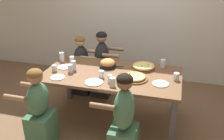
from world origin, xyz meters
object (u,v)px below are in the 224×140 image
(drinking_glass_a, at_px, (74,66))
(diner_near_left, at_px, (39,111))
(cocktail_glass_blue, at_px, (54,68))
(drinking_glass_f, at_px, (163,64))
(drinking_glass_b, at_px, (72,60))
(empty_plate_c, at_px, (64,67))
(drinking_glass_e, at_px, (176,77))
(diner_far_midleft, at_px, (102,67))
(empty_plate_a, at_px, (94,82))
(pizza_board_second, at_px, (143,67))
(pizza_board_main, at_px, (135,77))
(diner_near_midright, at_px, (123,122))
(drinking_glass_i, at_px, (112,83))
(empty_plate_b, at_px, (58,77))
(drinking_glass_d, at_px, (110,79))
(drinking_glass_h, at_px, (62,58))
(empty_plate_d, at_px, (160,84))
(skillet_bowl, at_px, (108,64))
(drinking_glass_g, at_px, (101,75))
(diner_far_left, at_px, (82,68))
(drinking_glass_c, at_px, (70,69))

(drinking_glass_a, bearing_deg, diner_near_left, -106.88)
(cocktail_glass_blue, relative_size, drinking_glass_f, 0.88)
(drinking_glass_b, bearing_deg, empty_plate_c, -107.45)
(drinking_glass_e, xyz_separation_m, diner_far_midleft, (-1.26, 0.71, -0.30))
(drinking_glass_a, bearing_deg, empty_plate_a, -36.59)
(pizza_board_second, distance_m, drinking_glass_b, 1.10)
(pizza_board_main, distance_m, pizza_board_second, 0.39)
(pizza_board_second, relative_size, diner_near_left, 0.32)
(empty_plate_a, distance_m, diner_near_midright, 0.68)
(drinking_glass_a, relative_size, drinking_glass_e, 1.45)
(pizza_board_main, distance_m, drinking_glass_b, 1.07)
(pizza_board_main, height_order, diner_far_midleft, diner_far_midleft)
(drinking_glass_a, bearing_deg, drinking_glass_i, -27.16)
(empty_plate_b, xyz_separation_m, diner_near_midright, (1.01, -0.39, -0.27))
(drinking_glass_d, height_order, drinking_glass_h, drinking_glass_h)
(pizza_board_main, relative_size, diner_near_left, 0.34)
(empty_plate_c, height_order, drinking_glass_f, drinking_glass_f)
(empty_plate_d, relative_size, drinking_glass_e, 2.14)
(empty_plate_c, height_order, drinking_glass_h, drinking_glass_h)
(empty_plate_d, distance_m, drinking_glass_h, 1.62)
(drinking_glass_b, xyz_separation_m, drinking_glass_h, (-0.19, 0.04, 0.01))
(cocktail_glass_blue, relative_size, drinking_glass_b, 0.98)
(drinking_glass_e, bearing_deg, pizza_board_main, -167.59)
(empty_plate_d, relative_size, drinking_glass_f, 1.68)
(empty_plate_c, relative_size, drinking_glass_a, 1.37)
(pizza_board_second, relative_size, drinking_glass_d, 3.21)
(drinking_glass_e, bearing_deg, cocktail_glass_blue, -174.38)
(skillet_bowl, relative_size, drinking_glass_g, 3.57)
(diner_far_left, bearing_deg, empty_plate_b, 4.87)
(cocktail_glass_blue, distance_m, drinking_glass_c, 0.24)
(empty_plate_a, bearing_deg, diner_near_left, -148.51)
(pizza_board_second, xyz_separation_m, cocktail_glass_blue, (-1.22, -0.43, 0.01))
(cocktail_glass_blue, height_order, diner_far_midleft, diner_far_midleft)
(diner_near_midright, bearing_deg, drinking_glass_d, 32.83)
(empty_plate_d, height_order, diner_far_midleft, diner_far_midleft)
(drinking_glass_h, bearing_deg, pizza_board_second, 2.69)
(empty_plate_a, distance_m, cocktail_glass_blue, 0.70)
(pizza_board_second, bearing_deg, drinking_glass_i, -113.40)
(empty_plate_a, relative_size, diner_near_left, 0.22)
(drinking_glass_f, xyz_separation_m, diner_near_midright, (-0.34, -1.12, -0.33))
(drinking_glass_f, relative_size, diner_far_midleft, 0.11)
(empty_plate_d, distance_m, drinking_glass_g, 0.80)
(skillet_bowl, height_order, drinking_glass_d, skillet_bowl)
(drinking_glass_b, distance_m, diner_near_midright, 1.41)
(empty_plate_c, relative_size, drinking_glass_d, 1.85)
(empty_plate_c, distance_m, drinking_glass_c, 0.22)
(pizza_board_main, relative_size, drinking_glass_b, 3.16)
(cocktail_glass_blue, height_order, diner_near_midright, diner_near_midright)
(drinking_glass_g, distance_m, diner_far_left, 1.18)
(pizza_board_second, distance_m, diner_far_midleft, 0.94)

